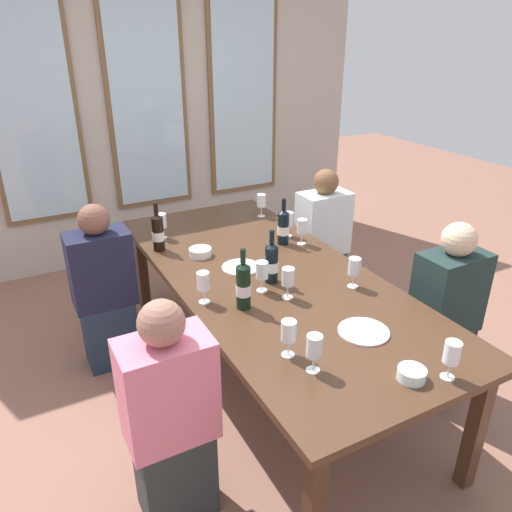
# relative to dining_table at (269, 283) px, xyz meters

# --- Properties ---
(ground_plane) EXTENTS (12.00, 12.00, 0.00)m
(ground_plane) POSITION_rel_dining_table_xyz_m (0.00, 0.00, -0.68)
(ground_plane) COLOR #8C5D4C
(back_wall_with_windows) EXTENTS (4.30, 0.10, 2.90)m
(back_wall_with_windows) POSITION_rel_dining_table_xyz_m (0.00, 2.26, 0.77)
(back_wall_with_windows) COLOR #BBAEA1
(back_wall_with_windows) RESTS_ON ground
(dining_table) EXTENTS (1.10, 2.54, 0.74)m
(dining_table) POSITION_rel_dining_table_xyz_m (0.00, 0.00, 0.00)
(dining_table) COLOR #472D1C
(dining_table) RESTS_ON ground
(white_plate_0) EXTENTS (0.23, 0.23, 0.01)m
(white_plate_0) POSITION_rel_dining_table_xyz_m (-0.11, 0.15, 0.07)
(white_plate_0) COLOR white
(white_plate_0) RESTS_ON dining_table
(white_plate_1) EXTENTS (0.24, 0.24, 0.01)m
(white_plate_1) POSITION_rel_dining_table_xyz_m (0.10, -0.74, 0.07)
(white_plate_1) COLOR white
(white_plate_1) RESTS_ON dining_table
(wine_bottle_0) EXTENTS (0.08, 0.08, 0.33)m
(wine_bottle_0) POSITION_rel_dining_table_xyz_m (-0.30, -0.27, 0.19)
(wine_bottle_0) COLOR black
(wine_bottle_0) RESTS_ON dining_table
(wine_bottle_1) EXTENTS (0.08, 0.08, 0.31)m
(wine_bottle_1) POSITION_rel_dining_table_xyz_m (-0.03, -0.09, 0.18)
(wine_bottle_1) COLOR black
(wine_bottle_1) RESTS_ON dining_table
(wine_bottle_2) EXTENTS (0.08, 0.08, 0.31)m
(wine_bottle_2) POSITION_rel_dining_table_xyz_m (0.30, 0.35, 0.18)
(wine_bottle_2) COLOR black
(wine_bottle_2) RESTS_ON dining_table
(wine_bottle_3) EXTENTS (0.08, 0.08, 0.32)m
(wine_bottle_3) POSITION_rel_dining_table_xyz_m (-0.46, 0.63, 0.18)
(wine_bottle_3) COLOR black
(wine_bottle_3) RESTS_ON dining_table
(tasting_bowl_0) EXTENTS (0.12, 0.12, 0.05)m
(tasting_bowl_0) POSITION_rel_dining_table_xyz_m (0.05, -1.10, 0.09)
(tasting_bowl_0) COLOR white
(tasting_bowl_0) RESTS_ON dining_table
(tasting_bowl_1) EXTENTS (0.14, 0.14, 0.05)m
(tasting_bowl_1) POSITION_rel_dining_table_xyz_m (-0.26, 0.43, 0.09)
(tasting_bowl_1) COLOR white
(tasting_bowl_1) RESTS_ON dining_table
(wine_glass_0) EXTENTS (0.07, 0.07, 0.17)m
(wine_glass_0) POSITION_rel_dining_table_xyz_m (0.41, 0.29, 0.18)
(wine_glass_0) COLOR white
(wine_glass_0) RESTS_ON dining_table
(wine_glass_1) EXTENTS (0.07, 0.07, 0.17)m
(wine_glass_1) POSITION_rel_dining_table_xyz_m (-0.05, -0.29, 0.18)
(wine_glass_1) COLOR white
(wine_glass_1) RESTS_ON dining_table
(wine_glass_2) EXTENTS (0.07, 0.07, 0.17)m
(wine_glass_2) POSITION_rel_dining_table_xyz_m (0.34, -0.35, 0.18)
(wine_glass_2) COLOR white
(wine_glass_2) RESTS_ON dining_table
(wine_glass_3) EXTENTS (0.07, 0.07, 0.17)m
(wine_glass_3) POSITION_rel_dining_table_xyz_m (-0.31, -0.72, 0.18)
(wine_glass_3) COLOR white
(wine_glass_3) RESTS_ON dining_table
(wine_glass_4) EXTENTS (0.07, 0.07, 0.17)m
(wine_glass_4) POSITION_rel_dining_table_xyz_m (-0.13, -0.16, 0.18)
(wine_glass_4) COLOR white
(wine_glass_4) RESTS_ON dining_table
(wine_glass_5) EXTENTS (0.07, 0.07, 0.17)m
(wine_glass_5) POSITION_rel_dining_table_xyz_m (-0.38, 0.82, 0.18)
(wine_glass_5) COLOR white
(wine_glass_5) RESTS_ON dining_table
(wine_glass_6) EXTENTS (0.07, 0.07, 0.17)m
(wine_glass_6) POSITION_rel_dining_table_xyz_m (-0.46, -0.12, 0.18)
(wine_glass_6) COLOR white
(wine_glass_6) RESTS_ON dining_table
(wine_glass_7) EXTENTS (0.07, 0.07, 0.17)m
(wine_glass_7) POSITION_rel_dining_table_xyz_m (-0.27, -0.87, 0.18)
(wine_glass_7) COLOR white
(wine_glass_7) RESTS_ON dining_table
(wine_glass_8) EXTENTS (0.07, 0.07, 0.17)m
(wine_glass_8) POSITION_rel_dining_table_xyz_m (0.42, 0.88, 0.18)
(wine_glass_8) COLOR white
(wine_glass_8) RESTS_ON dining_table
(wine_glass_9) EXTENTS (0.07, 0.07, 0.17)m
(wine_glass_9) POSITION_rel_dining_table_xyz_m (0.19, -1.16, 0.18)
(wine_glass_9) COLOR white
(wine_glass_9) RESTS_ON dining_table
(wine_glass_10) EXTENTS (0.07, 0.07, 0.17)m
(wine_glass_10) POSITION_rel_dining_table_xyz_m (0.40, 0.44, 0.18)
(wine_glass_10) COLOR white
(wine_glass_10) RESTS_ON dining_table
(seated_person_0) EXTENTS (0.38, 0.24, 1.11)m
(seated_person_0) POSITION_rel_dining_table_xyz_m (-0.84, -0.64, -0.15)
(seated_person_0) COLOR #2E3130
(seated_person_0) RESTS_ON ground
(seated_person_1) EXTENTS (0.38, 0.24, 1.11)m
(seated_person_1) POSITION_rel_dining_table_xyz_m (0.84, -0.59, -0.15)
(seated_person_1) COLOR #23233B
(seated_person_1) RESTS_ON ground
(seated_person_2) EXTENTS (0.38, 0.24, 1.11)m
(seated_person_2) POSITION_rel_dining_table_xyz_m (-0.84, 0.64, -0.15)
(seated_person_2) COLOR #212F42
(seated_person_2) RESTS_ON ground
(seated_person_3) EXTENTS (0.38, 0.24, 1.11)m
(seated_person_3) POSITION_rel_dining_table_xyz_m (0.84, 0.64, -0.15)
(seated_person_3) COLOR #2A3534
(seated_person_3) RESTS_ON ground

